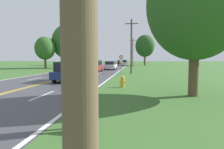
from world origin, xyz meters
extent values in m
cube|color=white|center=(2.59, 7.50, 0.01)|extent=(0.12, 3.00, 0.00)
cube|color=white|center=(2.59, 16.50, 0.01)|extent=(0.12, 3.00, 0.00)
cube|color=white|center=(2.59, 25.50, 0.01)|extent=(0.12, 3.00, 0.00)
cube|color=white|center=(2.59, 34.50, 0.01)|extent=(0.12, 3.00, 0.00)
cube|color=white|center=(2.59, 43.50, 0.01)|extent=(0.12, 3.00, 0.00)
cube|color=white|center=(2.59, 52.50, 0.01)|extent=(0.12, 3.00, 0.00)
cube|color=white|center=(2.59, 61.50, 0.01)|extent=(0.12, 3.00, 0.00)
cube|color=white|center=(2.59, 70.50, 0.01)|extent=(0.12, 3.00, 0.00)
cube|color=white|center=(2.59, 79.50, 0.01)|extent=(0.12, 3.00, 0.00)
cube|color=white|center=(2.59, 88.50, 0.01)|extent=(0.12, 3.00, 0.00)
cube|color=white|center=(2.59, 97.50, 0.01)|extent=(0.12, 3.00, 0.00)
cube|color=white|center=(2.59, 106.50, 0.01)|extent=(0.12, 3.00, 0.00)
cube|color=white|center=(-2.59, 16.50, 0.01)|extent=(0.12, 3.00, 0.00)
cube|color=white|center=(-2.59, 25.50, 0.01)|extent=(0.12, 3.00, 0.00)
cube|color=white|center=(-2.59, 34.50, 0.01)|extent=(0.12, 3.00, 0.00)
cube|color=white|center=(-2.59, 43.50, 0.01)|extent=(0.12, 3.00, 0.00)
cube|color=white|center=(-2.59, 52.50, 0.01)|extent=(0.12, 3.00, 0.00)
cube|color=white|center=(-2.59, 61.50, 0.01)|extent=(0.12, 3.00, 0.00)
cube|color=white|center=(-2.59, 70.50, 0.01)|extent=(0.12, 3.00, 0.00)
cube|color=white|center=(-2.59, 79.50, 0.01)|extent=(0.12, 3.00, 0.00)
cube|color=white|center=(-2.59, 88.50, 0.01)|extent=(0.12, 3.00, 0.00)
cube|color=white|center=(-2.59, 97.50, 0.01)|extent=(0.12, 3.00, 0.00)
cube|color=white|center=(-2.59, 106.50, 0.01)|extent=(0.12, 3.00, 0.00)
cylinder|color=navy|center=(5.92, 2.60, 0.40)|extent=(0.13, 0.13, 0.81)
cylinder|color=navy|center=(6.09, 2.43, 0.40)|extent=(0.13, 0.13, 0.81)
cube|color=#993333|center=(6.01, 2.51, 1.11)|extent=(0.45, 0.22, 0.60)
sphere|color=tan|center=(6.01, 2.51, 1.53)|extent=(0.22, 0.22, 0.22)
sphere|color=#2D2319|center=(6.01, 2.51, 1.57)|extent=(0.20, 0.20, 0.20)
cylinder|color=tan|center=(5.77, 2.53, 1.05)|extent=(0.09, 0.09, 0.64)
cylinder|color=tan|center=(6.25, 2.49, 1.05)|extent=(0.09, 0.09, 0.64)
cube|color=#232D47|center=(5.99, 2.34, 1.14)|extent=(0.36, 0.20, 0.51)
cube|color=brown|center=(6.40, 2.42, 0.30)|extent=(0.44, 0.21, 0.60)
cylinder|color=black|center=(6.40, 2.42, 0.64)|extent=(0.30, 0.05, 0.02)
cylinder|color=gold|center=(6.80, 11.33, 0.31)|extent=(0.30, 0.30, 0.61)
sphere|color=gold|center=(6.80, 11.33, 0.67)|extent=(0.28, 0.28, 0.28)
cylinder|color=gold|center=(6.99, 11.33, 0.37)|extent=(0.08, 0.10, 0.10)
cylinder|color=gold|center=(6.61, 11.33, 0.37)|extent=(0.08, 0.10, 0.10)
cylinder|color=gray|center=(5.73, 25.12, 1.29)|extent=(0.07, 0.07, 2.58)
cylinder|color=white|center=(5.73, 25.10, 2.33)|extent=(0.60, 0.02, 0.60)
torus|color=red|center=(5.73, 25.09, 2.33)|extent=(0.55, 0.07, 0.55)
cube|color=white|center=(5.73, 25.10, 1.78)|extent=(0.44, 0.02, 0.44)
cylinder|color=brown|center=(7.16, 25.15, 3.77)|extent=(0.24, 0.24, 7.54)
cube|color=brown|center=(7.16, 25.15, 6.94)|extent=(1.80, 0.12, 0.10)
cylinder|color=brown|center=(7.06, 52.04, 3.86)|extent=(0.24, 0.24, 7.72)
cube|color=brown|center=(7.06, 52.04, 7.12)|extent=(1.80, 0.12, 0.10)
cylinder|color=brown|center=(10.89, 8.36, 1.38)|extent=(0.52, 0.52, 2.76)
ellipsoid|color=#2D5B23|center=(10.89, 8.36, 4.99)|extent=(5.25, 5.25, 6.04)
cylinder|color=brown|center=(10.87, 63.82, 1.86)|extent=(0.63, 0.63, 3.72)
ellipsoid|color=#234C1E|center=(10.87, 63.82, 6.39)|extent=(6.28, 6.28, 7.22)
cylinder|color=#473828|center=(-11.67, 38.37, 1.28)|extent=(0.43, 0.43, 2.55)
ellipsoid|color=#2D5B23|center=(-11.67, 38.37, 4.39)|extent=(4.33, 4.33, 4.98)
cylinder|color=brown|center=(-12.75, 61.08, 1.91)|extent=(0.48, 0.48, 3.81)
ellipsoid|color=#1E4219|center=(-12.75, 61.08, 5.85)|extent=(4.79, 4.79, 5.51)
cylinder|color=#473828|center=(-8.07, 42.02, 1.58)|extent=(0.68, 0.68, 3.15)
ellipsoid|color=#2D5B23|center=(-8.07, 42.02, 6.04)|extent=(6.78, 6.78, 7.80)
cylinder|color=black|center=(2.29, 13.53, 0.36)|extent=(0.23, 0.73, 0.72)
cylinder|color=black|center=(0.76, 13.45, 0.36)|extent=(0.23, 0.73, 0.72)
cylinder|color=black|center=(2.15, 16.55, 0.36)|extent=(0.23, 0.73, 0.72)
cylinder|color=black|center=(0.61, 16.47, 0.36)|extent=(0.23, 0.73, 0.72)
cube|color=navy|center=(1.45, 15.00, 0.64)|extent=(1.97, 4.95, 0.63)
cube|color=#1E232D|center=(1.45, 15.00, 1.37)|extent=(1.69, 3.48, 0.83)
cylinder|color=black|center=(2.26, 26.71, 0.36)|extent=(0.21, 0.73, 0.73)
cylinder|color=black|center=(0.62, 26.69, 0.36)|extent=(0.21, 0.73, 0.73)
cylinder|color=black|center=(2.22, 29.59, 0.36)|extent=(0.21, 0.73, 0.73)
cylinder|color=black|center=(0.59, 29.56, 0.36)|extent=(0.21, 0.73, 0.73)
cube|color=#A81E1E|center=(1.42, 28.14, 0.68)|extent=(1.90, 4.67, 0.71)
cube|color=#1E232D|center=(1.42, 28.14, 1.46)|extent=(1.66, 3.27, 0.84)
cylinder|color=black|center=(3.84, 33.60, 0.36)|extent=(0.23, 0.74, 0.73)
cylinder|color=black|center=(2.14, 33.68, 0.36)|extent=(0.23, 0.74, 0.73)
cylinder|color=black|center=(3.98, 36.51, 0.36)|extent=(0.23, 0.74, 0.73)
cylinder|color=black|center=(2.28, 36.59, 0.36)|extent=(0.23, 0.74, 0.73)
cube|color=silver|center=(3.06, 35.09, 0.68)|extent=(2.12, 4.78, 0.70)
cube|color=#1E232D|center=(3.06, 35.09, 1.34)|extent=(1.83, 3.37, 0.61)
cylinder|color=black|center=(-4.32, 43.75, 0.35)|extent=(0.21, 0.71, 0.71)
cylinder|color=black|center=(-2.62, 43.77, 0.35)|extent=(0.21, 0.71, 0.71)
cylinder|color=black|center=(-4.30, 41.43, 0.35)|extent=(0.21, 0.71, 0.71)
cylinder|color=black|center=(-2.60, 41.45, 0.35)|extent=(0.21, 0.71, 0.71)
cube|color=white|center=(-3.46, 42.60, 0.60)|extent=(1.93, 3.75, 0.56)
cube|color=#1E232D|center=(-3.46, 42.60, 1.18)|extent=(1.70, 2.63, 0.59)
cylinder|color=black|center=(5.18, 57.41, 0.35)|extent=(0.21, 0.70, 0.70)
cylinder|color=black|center=(3.48, 57.42, 0.35)|extent=(0.21, 0.70, 0.70)
cylinder|color=black|center=(5.20, 60.44, 0.35)|extent=(0.21, 0.70, 0.70)
cylinder|color=black|center=(3.51, 60.45, 0.35)|extent=(0.21, 0.70, 0.70)
cube|color=#C1B28E|center=(4.34, 58.93, 0.68)|extent=(1.93, 4.90, 0.73)
cube|color=#1E232D|center=(4.34, 58.93, 1.42)|extent=(1.69, 3.43, 0.75)
cylinder|color=black|center=(3.09, 68.07, 0.35)|extent=(0.23, 0.70, 0.70)
cylinder|color=black|center=(1.46, 68.14, 0.35)|extent=(0.23, 0.70, 0.70)
cylinder|color=black|center=(3.19, 70.55, 0.35)|extent=(0.23, 0.70, 0.70)
cylinder|color=black|center=(1.56, 70.61, 0.35)|extent=(0.23, 0.70, 0.70)
cube|color=maroon|center=(2.33, 69.34, 0.61)|extent=(1.99, 4.07, 0.60)
cube|color=#1E232D|center=(2.33, 69.34, 1.31)|extent=(1.73, 2.86, 0.80)
camera|label=1|loc=(7.70, -3.01, 2.03)|focal=32.00mm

